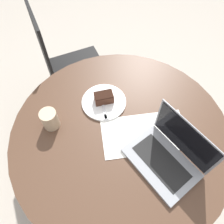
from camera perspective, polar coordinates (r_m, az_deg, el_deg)
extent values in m
plane|color=#B7AD9E|center=(1.78, 1.44, -16.50)|extent=(12.00, 12.00, 0.00)
cylinder|color=#4C3323|center=(1.77, 1.44, -16.41)|extent=(0.49, 0.49, 0.02)
cylinder|color=#4C3323|center=(1.42, 1.76, -12.27)|extent=(0.13, 0.13, 0.71)
cylinder|color=#4C3323|center=(1.08, 2.28, -5.38)|extent=(1.07, 1.07, 0.03)
cube|color=black|center=(1.78, -8.92, 10.69)|extent=(0.42, 0.42, 0.02)
cube|color=black|center=(1.57, -17.52, 15.36)|extent=(0.02, 0.39, 0.55)
cube|color=black|center=(2.10, -4.80, 11.63)|extent=(0.04, 0.04, 0.42)
cube|color=black|center=(1.86, -0.54, 3.90)|extent=(0.04, 0.04, 0.42)
cube|color=black|center=(2.05, -14.93, 8.20)|extent=(0.04, 0.04, 0.42)
cube|color=black|center=(1.81, -11.75, -0.11)|extent=(0.04, 0.04, 0.42)
cube|color=white|center=(1.07, 8.46, -5.54)|extent=(0.45, 0.32, 0.00)
cylinder|color=white|center=(1.15, -2.13, 2.65)|extent=(0.23, 0.23, 0.01)
cube|color=#472619|center=(1.13, -2.13, 3.73)|extent=(0.10, 0.07, 0.05)
cube|color=black|center=(1.11, -2.17, 4.57)|extent=(0.10, 0.07, 0.00)
cube|color=silver|center=(1.13, -2.33, 1.81)|extent=(0.05, 0.17, 0.00)
cube|color=silver|center=(1.09, -1.67, -1.30)|extent=(0.03, 0.03, 0.00)
cylinder|color=#C6AD89|center=(1.08, -15.92, -1.84)|extent=(0.08, 0.08, 0.10)
cube|color=gray|center=(1.02, 12.64, -12.79)|extent=(0.28, 0.36, 0.02)
cube|color=black|center=(1.01, 12.75, -12.59)|extent=(0.18, 0.28, 0.00)
cube|color=gray|center=(0.96, 18.47, -6.40)|extent=(0.08, 0.31, 0.21)
cube|color=black|center=(0.96, 18.31, -6.54)|extent=(0.08, 0.29, 0.19)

